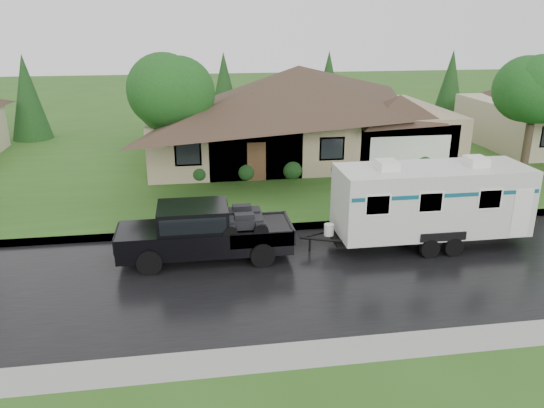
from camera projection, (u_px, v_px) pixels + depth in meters
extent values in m
plane|color=#2D571B|center=(318.00, 249.00, 20.51)|extent=(140.00, 140.00, 0.00)
cube|color=black|center=(331.00, 272.00, 18.64)|extent=(140.00, 8.00, 0.01)
cube|color=gray|center=(305.00, 226.00, 22.58)|extent=(140.00, 0.50, 0.15)
cube|color=#2D571B|center=(264.00, 154.00, 34.47)|extent=(140.00, 26.00, 0.15)
cube|color=gray|center=(298.00, 133.00, 33.30)|extent=(18.00, 10.00, 3.00)
pyramid|color=#3C2C20|center=(299.00, 65.00, 31.94)|extent=(19.44, 10.80, 2.60)
cube|color=gray|center=(397.00, 142.00, 31.34)|extent=(5.76, 4.00, 2.70)
cylinder|color=#382B1E|center=(176.00, 157.00, 27.89)|extent=(0.43, 0.43, 2.82)
sphere|color=#205A1D|center=(173.00, 97.00, 26.86)|extent=(3.90, 3.90, 3.90)
cylinder|color=#382B1E|center=(526.00, 150.00, 29.29)|extent=(0.43, 0.43, 2.85)
sphere|color=#1E5B1D|center=(536.00, 92.00, 28.25)|extent=(3.94, 3.94, 3.94)
sphere|color=#143814|center=(199.00, 172.00, 28.34)|extent=(1.00, 1.00, 1.00)
sphere|color=#143814|center=(246.00, 170.00, 28.71)|extent=(1.00, 1.00, 1.00)
sphere|color=#143814|center=(292.00, 168.00, 29.07)|extent=(1.00, 1.00, 1.00)
sphere|color=#143814|center=(336.00, 167.00, 29.43)|extent=(1.00, 1.00, 1.00)
sphere|color=#143814|center=(380.00, 165.00, 29.80)|extent=(1.00, 1.00, 1.00)
sphere|color=#143814|center=(422.00, 163.00, 30.16)|extent=(1.00, 1.00, 1.00)
cube|color=black|center=(205.00, 238.00, 19.49)|extent=(6.26, 2.09, 0.90)
cube|color=black|center=(141.00, 234.00, 19.07)|extent=(1.67, 2.04, 0.37)
cube|color=black|center=(193.00, 218.00, 19.17)|extent=(2.51, 1.96, 0.94)
cube|color=black|center=(193.00, 216.00, 19.15)|extent=(2.30, 2.00, 0.57)
cube|color=black|center=(259.00, 229.00, 19.71)|extent=(2.30, 1.98, 0.06)
cylinder|color=black|center=(149.00, 262.00, 18.38)|extent=(0.88, 0.33, 0.88)
cylinder|color=black|center=(153.00, 239.00, 20.29)|extent=(0.88, 0.33, 0.88)
cylinder|color=black|center=(262.00, 255.00, 18.95)|extent=(0.88, 0.33, 0.88)
cylinder|color=black|center=(255.00, 233.00, 20.86)|extent=(0.88, 0.33, 0.88)
cube|color=silver|center=(431.00, 199.00, 20.41)|extent=(7.31, 2.51, 2.56)
cube|color=black|center=(427.00, 234.00, 20.88)|extent=(7.72, 1.25, 0.15)
cube|color=#0E4E64|center=(433.00, 185.00, 20.22)|extent=(7.16, 2.53, 0.15)
cube|color=white|center=(387.00, 165.00, 19.66)|extent=(0.73, 0.84, 0.33)
cube|color=white|center=(476.00, 161.00, 20.17)|extent=(0.73, 0.84, 0.33)
cylinder|color=black|center=(430.00, 248.00, 19.68)|extent=(0.73, 0.25, 0.73)
cylinder|color=black|center=(404.00, 224.00, 21.98)|extent=(0.73, 0.25, 0.73)
cylinder|color=black|center=(453.00, 247.00, 19.82)|extent=(0.73, 0.25, 0.73)
cylinder|color=black|center=(425.00, 223.00, 22.12)|extent=(0.73, 0.25, 0.73)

